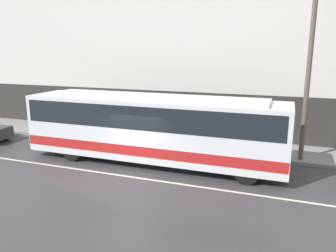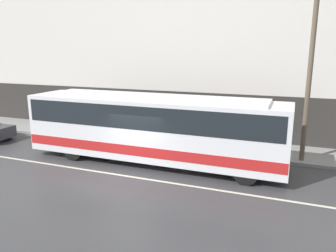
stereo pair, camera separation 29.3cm
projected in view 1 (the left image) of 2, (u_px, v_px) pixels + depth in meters
The scene contains 6 objects.
ground_plane at pixel (128, 177), 13.91m from camera, with size 60.00×60.00×0.00m, color #38383A.
sidewalk at pixel (172, 141), 18.96m from camera, with size 60.00×3.08×0.16m.
building_facade at pixel (182, 30), 19.06m from camera, with size 60.00×0.35×13.22m.
lane_stripe at pixel (128, 176), 13.91m from camera, with size 54.00×0.14×0.01m.
transit_bus at pixel (152, 126), 15.27m from camera, with size 12.29×2.52×3.20m.
utility_pole_near at pixel (309, 67), 14.67m from camera, with size 0.22×0.22×8.70m.
Camera 1 is at (6.09, -11.68, 5.26)m, focal length 35.00 mm.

